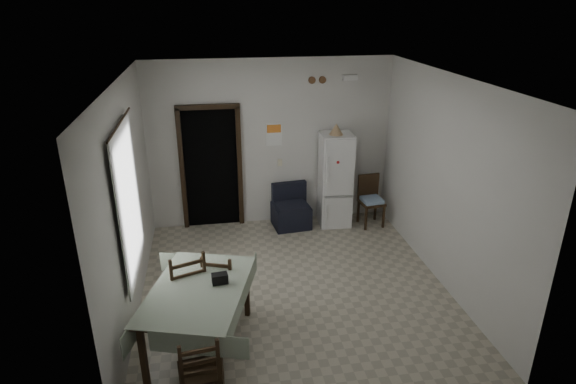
# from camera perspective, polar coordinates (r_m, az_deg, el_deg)

# --- Properties ---
(ground) EXTENTS (4.50, 4.50, 0.00)m
(ground) POSITION_cam_1_polar(r_m,az_deg,el_deg) (6.94, 0.70, -11.17)
(ground) COLOR #A39B85
(ground) RESTS_ON ground
(ceiling) EXTENTS (4.20, 4.50, 0.02)m
(ceiling) POSITION_cam_1_polar(r_m,az_deg,el_deg) (5.87, 0.84, 13.22)
(ceiling) COLOR white
(ceiling) RESTS_ON ground
(wall_back) EXTENTS (4.20, 0.02, 2.90)m
(wall_back) POSITION_cam_1_polar(r_m,az_deg,el_deg) (8.36, -2.02, 5.74)
(wall_back) COLOR silver
(wall_back) RESTS_ON ground
(wall_front) EXTENTS (4.20, 0.02, 2.90)m
(wall_front) POSITION_cam_1_polar(r_m,az_deg,el_deg) (4.31, 6.25, -11.20)
(wall_front) COLOR silver
(wall_front) RESTS_ON ground
(wall_left) EXTENTS (0.02, 4.50, 2.90)m
(wall_left) POSITION_cam_1_polar(r_m,az_deg,el_deg) (6.26, -18.51, -1.22)
(wall_left) COLOR silver
(wall_left) RESTS_ON ground
(wall_right) EXTENTS (0.02, 4.50, 2.90)m
(wall_right) POSITION_cam_1_polar(r_m,az_deg,el_deg) (6.93, 18.11, 1.09)
(wall_right) COLOR silver
(wall_right) RESTS_ON ground
(doorway) EXTENTS (1.06, 0.52, 2.22)m
(doorway) POSITION_cam_1_polar(r_m,az_deg,el_deg) (8.61, -9.12, 3.23)
(doorway) COLOR black
(doorway) RESTS_ON ground
(window_recess) EXTENTS (0.10, 1.20, 1.60)m
(window_recess) POSITION_cam_1_polar(r_m,az_deg,el_deg) (6.05, -19.34, -1.12)
(window_recess) COLOR silver
(window_recess) RESTS_ON ground
(curtain) EXTENTS (0.02, 1.45, 1.85)m
(curtain) POSITION_cam_1_polar(r_m,az_deg,el_deg) (6.03, -18.31, -1.06)
(curtain) COLOR silver
(curtain) RESTS_ON ground
(curtain_rod) EXTENTS (0.02, 1.60, 0.02)m
(curtain_rod) POSITION_cam_1_polar(r_m,az_deg,el_deg) (5.74, -19.35, 7.70)
(curtain_rod) COLOR black
(curtain_rod) RESTS_ON ground
(calendar) EXTENTS (0.28, 0.02, 0.40)m
(calendar) POSITION_cam_1_polar(r_m,az_deg,el_deg) (8.31, -1.68, 6.86)
(calendar) COLOR white
(calendar) RESTS_ON ground
(calendar_image) EXTENTS (0.24, 0.01, 0.14)m
(calendar_image) POSITION_cam_1_polar(r_m,az_deg,el_deg) (8.28, -1.68, 7.52)
(calendar_image) COLOR orange
(calendar_image) RESTS_ON ground
(light_switch) EXTENTS (0.08, 0.02, 0.12)m
(light_switch) POSITION_cam_1_polar(r_m,az_deg,el_deg) (8.48, -0.97, 3.50)
(light_switch) COLOR beige
(light_switch) RESTS_ON ground
(vent_left) EXTENTS (0.12, 0.03, 0.12)m
(vent_left) POSITION_cam_1_polar(r_m,az_deg,el_deg) (8.23, 2.86, 13.10)
(vent_left) COLOR brown
(vent_left) RESTS_ON ground
(vent_right) EXTENTS (0.12, 0.03, 0.12)m
(vent_right) POSITION_cam_1_polar(r_m,az_deg,el_deg) (8.27, 4.11, 13.12)
(vent_right) COLOR brown
(vent_right) RESTS_ON ground
(emergency_light) EXTENTS (0.25, 0.07, 0.09)m
(emergency_light) POSITION_cam_1_polar(r_m,az_deg,el_deg) (8.36, 7.38, 13.31)
(emergency_light) COLOR white
(emergency_light) RESTS_ON ground
(fridge) EXTENTS (0.57, 0.57, 1.66)m
(fridge) POSITION_cam_1_polar(r_m,az_deg,el_deg) (8.47, 5.60, 1.44)
(fridge) COLOR silver
(fridge) RESTS_ON ground
(tan_cone) EXTENTS (0.25, 0.25, 0.19)m
(tan_cone) POSITION_cam_1_polar(r_m,az_deg,el_deg) (8.14, 5.73, 7.44)
(tan_cone) COLOR tan
(tan_cone) RESTS_ON fridge
(navy_seat) EXTENTS (0.68, 0.66, 0.75)m
(navy_seat) POSITION_cam_1_polar(r_m,az_deg,el_deg) (8.48, 0.37, -1.74)
(navy_seat) COLOR black
(navy_seat) RESTS_ON ground
(corner_chair) EXTENTS (0.43, 0.43, 0.91)m
(corner_chair) POSITION_cam_1_polar(r_m,az_deg,el_deg) (8.62, 9.88, -1.11)
(corner_chair) COLOR black
(corner_chair) RESTS_ON ground
(dining_table) EXTENTS (1.41, 1.77, 0.80)m
(dining_table) POSITION_cam_1_polar(r_m,az_deg,el_deg) (5.77, -10.37, -14.52)
(dining_table) COLOR #97A78F
(dining_table) RESTS_ON ground
(black_bag) EXTENTS (0.19, 0.13, 0.12)m
(black_bag) POSITION_cam_1_polar(r_m,az_deg,el_deg) (5.56, -8.09, -10.11)
(black_bag) COLOR black
(black_bag) RESTS_ON dining_table
(dining_chair_far_left) EXTENTS (0.58, 0.58, 1.07)m
(dining_chair_far_left) POSITION_cam_1_polar(r_m,az_deg,el_deg) (6.09, -12.09, -10.97)
(dining_chair_far_left) COLOR black
(dining_chair_far_left) RESTS_ON ground
(dining_chair_far_right) EXTENTS (0.52, 0.52, 0.94)m
(dining_chair_far_right) POSITION_cam_1_polar(r_m,az_deg,el_deg) (6.19, -7.83, -10.78)
(dining_chair_far_right) COLOR black
(dining_chair_far_right) RESTS_ON ground
(dining_chair_near_head) EXTENTS (0.44, 0.44, 0.92)m
(dining_chair_near_head) POSITION_cam_1_polar(r_m,az_deg,el_deg) (5.03, -10.48, -20.05)
(dining_chair_near_head) COLOR black
(dining_chair_near_head) RESTS_ON ground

